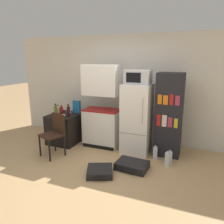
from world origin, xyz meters
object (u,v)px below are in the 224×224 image
(bottle_wine_dark, at_px, (68,112))
(chair, at_px, (55,131))
(water_bottle_middle, at_px, (155,153))
(water_bottle_back, at_px, (167,159))
(bottle_olive_oil, at_px, (56,110))
(bottle_milk_white, at_px, (58,110))
(side_table, at_px, (65,128))
(kitchen_hutch, at_px, (102,109))
(bowl, at_px, (62,116))
(bookshelf, at_px, (169,115))
(bottle_clear_short, at_px, (69,111))
(water_bottle_front, at_px, (170,157))
(bottle_ketchup_red, at_px, (61,110))
(cereal_box, at_px, (77,107))
(suitcase_small_flat, at_px, (132,165))
(suitcase_large_flat, at_px, (100,171))
(refrigerator, at_px, (137,119))
(microwave, at_px, (138,77))

(bottle_wine_dark, height_order, chair, bottle_wine_dark)
(water_bottle_middle, height_order, water_bottle_back, water_bottle_back)
(bottle_olive_oil, relative_size, bottle_milk_white, 1.41)
(side_table, bearing_deg, kitchen_hutch, 9.01)
(chair, bearing_deg, water_bottle_back, 29.51)
(bowl, bearing_deg, bottle_milk_white, 139.68)
(bookshelf, distance_m, bottle_milk_white, 2.64)
(bottle_olive_oil, bearing_deg, bottle_clear_short, 53.50)
(bookshelf, xyz_separation_m, bottle_milk_white, (-2.64, -0.12, -0.08))
(chair, height_order, water_bottle_front, chair)
(bottle_olive_oil, bearing_deg, bottle_ketchup_red, 86.60)
(kitchen_hutch, xyz_separation_m, bottle_ketchup_red, (-1.04, -0.08, -0.09))
(side_table, bearing_deg, bottle_clear_short, 63.34)
(bottle_milk_white, bearing_deg, bottle_clear_short, 11.09)
(kitchen_hutch, bearing_deg, side_table, -170.99)
(bottle_olive_oil, bearing_deg, water_bottle_front, -0.88)
(bottle_ketchup_red, distance_m, chair, 0.88)
(kitchen_hutch, bearing_deg, bottle_milk_white, -175.88)
(bottle_milk_white, relative_size, bottle_clear_short, 1.36)
(cereal_box, bearing_deg, bottle_olive_oil, -129.43)
(water_bottle_front, bearing_deg, bowl, 179.96)
(bottle_milk_white, relative_size, bottle_wine_dark, 0.65)
(kitchen_hutch, xyz_separation_m, suitcase_small_flat, (1.00, -0.84, -0.80))
(bottle_wine_dark, relative_size, suitcase_large_flat, 0.52)
(bottle_clear_short, height_order, chair, chair)
(bottle_milk_white, relative_size, suitcase_small_flat, 0.32)
(side_table, xyz_separation_m, bookshelf, (2.41, 0.19, 0.52))
(bottle_olive_oil, bearing_deg, water_bottle_back, -4.30)
(bottle_ketchup_red, distance_m, water_bottle_middle, 2.45)
(bottle_olive_oil, xyz_separation_m, water_bottle_middle, (2.37, 0.02, -0.68))
(bowl, height_order, water_bottle_middle, bowl)
(refrigerator, height_order, bookshelf, bookshelf)
(bottle_ketchup_red, bearing_deg, microwave, 0.62)
(water_bottle_front, bearing_deg, bottle_clear_short, 172.78)
(suitcase_large_flat, distance_m, water_bottle_back, 1.30)
(cereal_box, bearing_deg, bowl, -105.25)
(microwave, height_order, suitcase_large_flat, microwave)
(cereal_box, xyz_separation_m, suitcase_small_flat, (1.72, -0.95, -0.79))
(kitchen_hutch, bearing_deg, bottle_olive_oil, -164.28)
(bottle_olive_oil, bearing_deg, chair, -56.72)
(cereal_box, bearing_deg, water_bottle_front, -10.71)
(kitchen_hutch, bearing_deg, water_bottle_front, -11.84)
(side_table, bearing_deg, bottle_olive_oil, -132.82)
(bottle_milk_white, bearing_deg, bottle_wine_dark, -27.61)
(bottle_olive_oil, distance_m, water_bottle_front, 2.75)
(refrigerator, relative_size, water_bottle_front, 4.95)
(refrigerator, relative_size, water_bottle_middle, 4.55)
(side_table, distance_m, water_bottle_middle, 2.24)
(side_table, bearing_deg, suitcase_large_flat, -37.62)
(suitcase_small_flat, relative_size, water_bottle_middle, 1.84)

